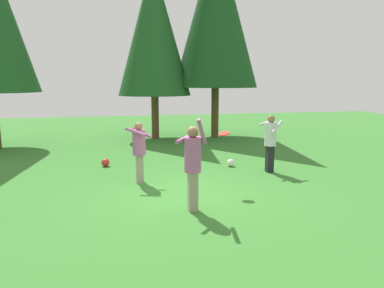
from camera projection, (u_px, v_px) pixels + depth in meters
name	position (u px, v px, depth m)	size (l,w,h in m)	color
ground_plane	(184.00, 195.00, 8.48)	(40.00, 40.00, 0.00)	#387A2D
person_thrower	(193.00, 161.00, 7.27)	(0.69, 0.69, 1.94)	gray
person_catcher	(270.00, 138.00, 10.43)	(0.74, 0.72, 1.68)	black
person_bystander	(139.00, 147.00, 9.34)	(0.71, 0.68, 1.60)	gray
frisbee	(224.00, 133.00, 8.67)	(0.37, 0.37, 0.10)	red
ball_white	(230.00, 163.00, 11.27)	(0.23, 0.23, 0.23)	white
ball_red	(105.00, 162.00, 11.26)	(0.25, 0.25, 0.25)	red
tree_center	(154.00, 30.00, 15.92)	(3.27, 3.27, 7.80)	brown
tree_right	(216.00, 11.00, 16.20)	(3.84, 3.84, 9.17)	brown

